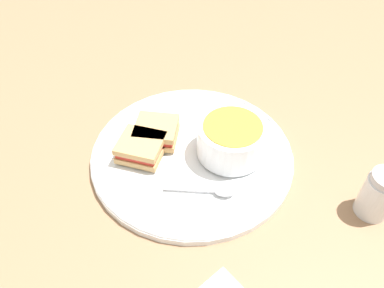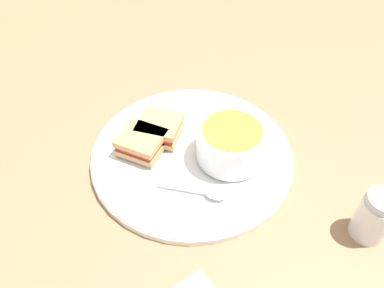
% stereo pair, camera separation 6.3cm
% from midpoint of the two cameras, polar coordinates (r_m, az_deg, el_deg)
% --- Properties ---
extents(ground_plane, '(2.40, 2.40, 0.00)m').
position_cam_midpoint_polar(ground_plane, '(0.65, 2.76, -2.12)').
color(ground_plane, '#8E6B4C').
extents(plate, '(0.35, 0.35, 0.02)m').
position_cam_midpoint_polar(plate, '(0.65, 2.78, -1.62)').
color(plate, white).
rests_on(plate, ground_plane).
extents(soup_bowl, '(0.12, 0.12, 0.06)m').
position_cam_midpoint_polar(soup_bowl, '(0.62, 8.94, 0.04)').
color(soup_bowl, white).
rests_on(soup_bowl, plate).
extents(spoon, '(0.11, 0.06, 0.01)m').
position_cam_midpoint_polar(spoon, '(0.58, 5.99, -7.59)').
color(spoon, silver).
rests_on(spoon, plate).
extents(sandwich_half_near, '(0.09, 0.09, 0.03)m').
position_cam_midpoint_polar(sandwich_half_near, '(0.66, -2.28, 2.27)').
color(sandwich_half_near, tan).
rests_on(sandwich_half_near, plate).
extents(sandwich_half_far, '(0.08, 0.08, 0.03)m').
position_cam_midpoint_polar(sandwich_half_far, '(0.64, -4.89, 0.14)').
color(sandwich_half_far, tan).
rests_on(sandwich_half_far, plate).
extents(salt_shaker, '(0.05, 0.05, 0.08)m').
position_cam_midpoint_polar(salt_shaker, '(0.60, 28.87, -9.85)').
color(salt_shaker, silver).
rests_on(salt_shaker, ground_plane).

